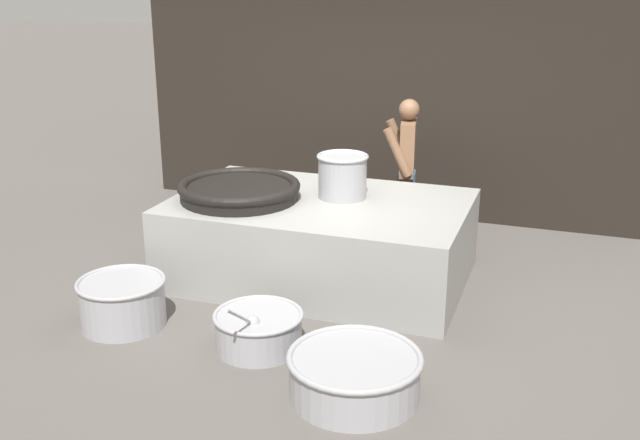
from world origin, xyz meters
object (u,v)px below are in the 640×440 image
at_px(cook, 406,166).
at_px(prep_bowl_vegetables, 258,329).
at_px(prep_bowl_meat, 122,300).
at_px(stock_pot, 342,175).
at_px(prep_bowl_extra, 355,373).
at_px(giant_wok_near, 239,190).

bearing_deg(cook, prep_bowl_vegetables, 68.42).
relative_size(cook, prep_bowl_vegetables, 1.68).
bearing_deg(prep_bowl_meat, stock_pot, 50.21).
xyz_separation_m(stock_pot, cook, (0.38, 1.12, -0.16)).
bearing_deg(cook, prep_bowl_extra, 86.28).
bearing_deg(cook, prep_bowl_meat, 46.59).
relative_size(prep_bowl_vegetables, prep_bowl_meat, 1.26).
distance_m(prep_bowl_vegetables, prep_bowl_extra, 1.05).
relative_size(stock_pot, prep_bowl_vegetables, 0.53).
relative_size(prep_bowl_meat, prep_bowl_extra, 0.77).
xyz_separation_m(stock_pot, prep_bowl_meat, (-1.44, -1.73, -0.80)).
height_order(prep_bowl_meat, prep_bowl_extra, prep_bowl_meat).
bearing_deg(prep_bowl_vegetables, giant_wok_near, 119.98).
xyz_separation_m(giant_wok_near, stock_pot, (0.93, 0.39, 0.13)).
height_order(stock_pot, prep_bowl_meat, stock_pot).
relative_size(stock_pot, prep_bowl_meat, 0.66).
bearing_deg(stock_pot, cook, 71.12).
relative_size(giant_wok_near, cook, 0.74).
xyz_separation_m(cook, prep_bowl_meat, (-1.83, -2.86, -0.65)).
bearing_deg(prep_bowl_vegetables, prep_bowl_extra, -24.92).
bearing_deg(prep_bowl_meat, prep_bowl_vegetables, 0.16).
bearing_deg(cook, stock_pot, 60.34).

